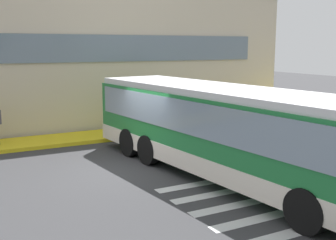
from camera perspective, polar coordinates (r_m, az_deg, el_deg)
name	(u,v)px	position (r m, az deg, el deg)	size (l,w,h in m)	color
ground_plane	(130,168)	(13.53, -5.29, -6.64)	(80.00, 90.00, 0.02)	#353538
bay_paint_stripes	(264,199)	(11.11, 13.12, -10.61)	(4.40, 3.96, 0.01)	silver
terminal_building	(36,56)	(24.02, -17.73, 8.46)	(24.44, 13.80, 6.77)	beige
boarding_curb	(87,137)	(17.91, -11.15, -2.34)	(26.64, 2.00, 0.15)	yellow
bus_main_foreground	(226,134)	(12.34, 7.96, -1.89)	(3.94, 11.68, 2.70)	#1E7238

